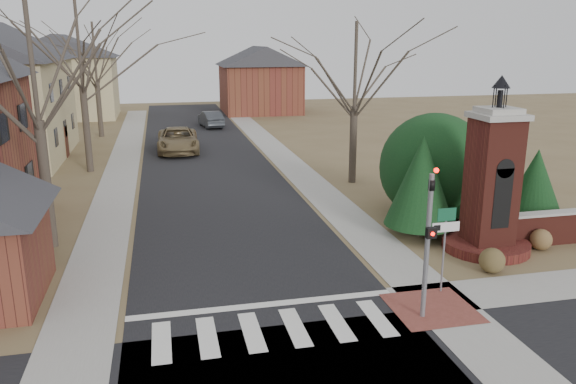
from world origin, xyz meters
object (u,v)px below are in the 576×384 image
object	(u,v)px
brick_gate_monument	(491,194)
pickup_truck	(178,140)
sign_post	(445,233)
distant_car	(211,119)
traffic_signal_pole	(429,232)

from	to	relation	value
brick_gate_monument	pickup_truck	size ratio (longest dim) A/B	1.07
sign_post	pickup_truck	bearing A→B (deg)	106.00
sign_post	distant_car	world-z (taller)	sign_post
distant_car	brick_gate_monument	bearing A→B (deg)	94.24
sign_post	pickup_truck	size ratio (longest dim) A/B	0.46
sign_post	distant_car	distance (m)	36.46
sign_post	brick_gate_monument	distance (m)	4.55
distant_car	sign_post	bearing A→B (deg)	87.98
sign_post	brick_gate_monument	xyz separation A→B (m)	(3.41, 3.01, 0.22)
traffic_signal_pole	brick_gate_monument	size ratio (longest dim) A/B	0.69
pickup_truck	traffic_signal_pole	bearing A→B (deg)	-76.25
pickup_truck	brick_gate_monument	bearing A→B (deg)	-63.15
traffic_signal_pole	pickup_truck	xyz separation A→B (m)	(-5.90, 26.49, -1.75)
traffic_signal_pole	pickup_truck	bearing A→B (deg)	102.55
brick_gate_monument	distant_car	size ratio (longest dim) A/B	1.46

